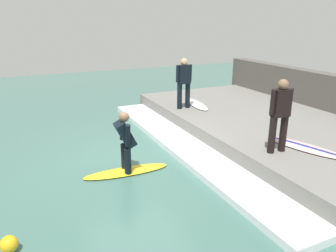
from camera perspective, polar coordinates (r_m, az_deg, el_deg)
name	(u,v)px	position (r m, az deg, el deg)	size (l,w,h in m)	color
ground_plane	(136,158)	(8.08, -5.61, -5.54)	(28.00, 28.00, 0.00)	#426B60
concrete_ledge	(266,127)	(9.96, 16.66, -0.09)	(4.40, 9.10, 0.49)	slate
back_wall	(328,100)	(11.56, 26.12, 4.16)	(0.50, 9.55, 1.60)	#544F49
wave_foam_crest	(184,146)	(8.54, 2.82, -3.56)	(0.97, 8.64, 0.15)	white
surfboard_riding	(127,171)	(7.36, -7.22, -7.83)	(1.92, 0.55, 0.06)	yellow
surfer_riding	(125,139)	(7.06, -7.46, -2.23)	(0.46, 0.62, 1.33)	black
surfer_waiting_near	(184,81)	(10.40, 2.78, 7.91)	(0.54, 0.25, 1.59)	black
surfboard_waiting_near	(197,104)	(11.01, 4.99, 3.84)	(0.71, 1.73, 0.06)	white
surfer_waiting_far	(280,112)	(7.25, 18.95, 2.31)	(0.54, 0.25, 1.59)	black
surfboard_waiting_far	(305,147)	(7.92, 22.71, -3.40)	(1.01, 1.86, 0.07)	beige
marker_buoy	(9,244)	(5.56, -25.94, -18.02)	(0.26, 0.26, 0.26)	yellow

